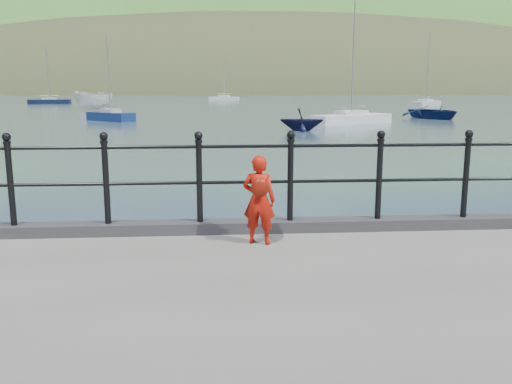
{
  "coord_description": "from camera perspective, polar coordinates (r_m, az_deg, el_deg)",
  "views": [
    {
      "loc": [
        -0.38,
        -7.16,
        2.93
      ],
      "look_at": [
        0.14,
        -0.2,
        1.55
      ],
      "focal_mm": 38.0,
      "sensor_mm": 36.0,
      "label": 1
    }
  ],
  "objects": [
    {
      "name": "sailboat_near",
      "position": [
        42.63,
        9.98,
        7.56
      ],
      "size": [
        6.95,
        5.13,
        9.42
      ],
      "rotation": [
        0.0,
        0.0,
        0.53
      ],
      "color": "silver",
      "rests_on": "ground"
    },
    {
      "name": "railing",
      "position": [
        7.1,
        -1.15,
        2.23
      ],
      "size": [
        18.11,
        0.11,
        1.2
      ],
      "color": "black",
      "rests_on": "kerb"
    },
    {
      "name": "kerb",
      "position": [
        7.26,
        -1.13,
        -3.62
      ],
      "size": [
        60.0,
        0.3,
        0.15
      ],
      "primitive_type": "cube",
      "color": "#28282B",
      "rests_on": "quay"
    },
    {
      "name": "child",
      "position": [
        6.61,
        0.33,
        -0.78
      ],
      "size": [
        0.46,
        0.37,
        1.1
      ],
      "rotation": [
        0.0,
        0.0,
        2.84
      ],
      "color": "red",
      "rests_on": "quay"
    },
    {
      "name": "launch_blue",
      "position": [
        50.87,
        18.28,
        8.02
      ],
      "size": [
        5.51,
        6.61,
        1.18
      ],
      "primitive_type": "imported",
      "rotation": [
        0.0,
        0.0,
        0.28
      ],
      "color": "#12214F",
      "rests_on": "ground"
    },
    {
      "name": "sailboat_deep",
      "position": [
        104.71,
        -3.37,
        9.78
      ],
      "size": [
        5.87,
        2.8,
        8.43
      ],
      "rotation": [
        0.0,
        0.0,
        -0.2
      ],
      "color": "silver",
      "rests_on": "ground"
    },
    {
      "name": "launch_white",
      "position": [
        68.61,
        -16.68,
        9.24
      ],
      "size": [
        5.13,
        6.03,
        2.25
      ],
      "primitive_type": "imported",
      "rotation": [
        0.0,
        0.0,
        -0.61
      ],
      "color": "white",
      "rests_on": "ground"
    },
    {
      "name": "sailboat_left",
      "position": [
        91.47,
        -20.89,
        8.86
      ],
      "size": [
        6.37,
        2.48,
        8.82
      ],
      "rotation": [
        0.0,
        0.0,
        0.09
      ],
      "color": "black",
      "rests_on": "ground"
    },
    {
      "name": "sailboat_far",
      "position": [
        80.22,
        17.4,
        8.86
      ],
      "size": [
        6.26,
        6.55,
        10.07
      ],
      "rotation": [
        0.0,
        0.0,
        0.82
      ],
      "color": "beige",
      "rests_on": "ground"
    },
    {
      "name": "far_shore",
      "position": [
        250.89,
        4.67,
        5.34
      ],
      "size": [
        830.0,
        200.0,
        156.0
      ],
      "color": "#333A21",
      "rests_on": "ground"
    },
    {
      "name": "launch_navy",
      "position": [
        35.42,
        4.82,
        7.6
      ],
      "size": [
        3.16,
        2.86,
        1.46
      ],
      "primitive_type": "imported",
      "rotation": [
        0.0,
        0.0,
        1.38
      ],
      "color": "black",
      "rests_on": "ground"
    },
    {
      "name": "sailboat_port",
      "position": [
        46.73,
        -15.05,
        7.65
      ],
      "size": [
        4.44,
        4.24,
        6.95
      ],
      "rotation": [
        0.0,
        0.0,
        -0.74
      ],
      "color": "navy",
      "rests_on": "ground"
    },
    {
      "name": "ground",
      "position": [
        7.74,
        -1.16,
        -11.05
      ],
      "size": [
        600.0,
        600.0,
        0.0
      ],
      "primitive_type": "plane",
      "color": "#2D4251",
      "rests_on": "ground"
    }
  ]
}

